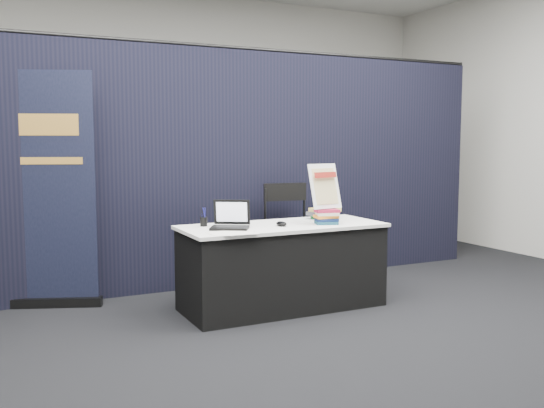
{
  "coord_description": "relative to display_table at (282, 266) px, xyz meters",
  "views": [
    {
      "loc": [
        -2.42,
        -4.16,
        1.49
      ],
      "look_at": [
        -0.1,
        0.55,
        0.94
      ],
      "focal_mm": 40.0,
      "sensor_mm": 36.0,
      "label": 1
    }
  ],
  "objects": [
    {
      "name": "display_table",
      "position": [
        0.0,
        0.0,
        0.0
      ],
      "size": [
        1.8,
        0.75,
        0.75
      ],
      "color": "black",
      "rests_on": "floor"
    },
    {
      "name": "laptop",
      "position": [
        -0.53,
        -0.02,
        0.43
      ],
      "size": [
        0.38,
        0.39,
        0.24
      ],
      "rotation": [
        0.0,
        0.0,
        -0.53
      ],
      "color": "black",
      "rests_on": "display_table"
    },
    {
      "name": "book_stack_tall",
      "position": [
        0.37,
        -0.14,
        0.44
      ],
      "size": [
        0.23,
        0.2,
        0.13
      ],
      "rotation": [
        0.0,
        0.0,
        -0.28
      ],
      "color": "#164154",
      "rests_on": "display_table"
    },
    {
      "name": "floor",
      "position": [
        0.0,
        -0.55,
        -0.38
      ],
      "size": [
        8.0,
        8.0,
        0.0
      ],
      "primitive_type": "plane",
      "color": "black",
      "rests_on": "ground"
    },
    {
      "name": "mouse",
      "position": [
        -0.05,
        -0.08,
        0.39
      ],
      "size": [
        0.08,
        0.13,
        0.04
      ],
      "primitive_type": "ellipsoid",
      "rotation": [
        0.0,
        0.0,
        -0.02
      ],
      "color": "black",
      "rests_on": "display_table"
    },
    {
      "name": "info_sign",
      "position": [
        0.37,
        -0.11,
        0.7
      ],
      "size": [
        0.32,
        0.17,
        0.41
      ],
      "rotation": [
        0.0,
        0.0,
        0.13
      ],
      "color": "black",
      "rests_on": "book_stack_tall"
    },
    {
      "name": "brochure_left",
      "position": [
        -0.57,
        -0.24,
        0.38
      ],
      "size": [
        0.38,
        0.34,
        0.0
      ],
      "primitive_type": "cube",
      "rotation": [
        0.0,
        0.0,
        0.49
      ],
      "color": "silver",
      "rests_on": "display_table"
    },
    {
      "name": "brochure_right",
      "position": [
        -0.55,
        -0.3,
        0.38
      ],
      "size": [
        0.3,
        0.23,
        0.0
      ],
      "primitive_type": "cube",
      "rotation": [
        0.0,
        0.0,
        -0.08
      ],
      "color": "white",
      "rests_on": "display_table"
    },
    {
      "name": "pen_cup",
      "position": [
        -0.66,
        0.21,
        0.41
      ],
      "size": [
        0.08,
        0.08,
        0.08
      ],
      "primitive_type": "cylinder",
      "rotation": [
        0.0,
        0.0,
        -0.27
      ],
      "color": "black",
      "rests_on": "display_table"
    },
    {
      "name": "wall_back",
      "position": [
        0.0,
        3.45,
        1.37
      ],
      "size": [
        8.0,
        0.02,
        3.5
      ],
      "primitive_type": "cube",
      "color": "beige",
      "rests_on": "floor"
    },
    {
      "name": "book_stack_short",
      "position": [
        0.54,
        0.18,
        0.43
      ],
      "size": [
        0.28,
        0.24,
        0.1
      ],
      "rotation": [
        0.0,
        0.0,
        0.27
      ],
      "color": "#1F763B",
      "rests_on": "display_table"
    },
    {
      "name": "pullup_banner",
      "position": [
        -1.85,
        0.95,
        0.55
      ],
      "size": [
        0.86,
        0.42,
        2.1
      ],
      "rotation": [
        0.0,
        0.0,
        -0.38
      ],
      "color": "black",
      "rests_on": "floor"
    },
    {
      "name": "stacking_chair",
      "position": [
        0.43,
        0.59,
        0.21
      ],
      "size": [
        0.54,
        0.55,
        1.05
      ],
      "rotation": [
        0.0,
        0.0,
        -0.16
      ],
      "color": "black",
      "rests_on": "floor"
    },
    {
      "name": "brochure_mid",
      "position": [
        -0.61,
        -0.24,
        0.38
      ],
      "size": [
        0.34,
        0.25,
        0.0
      ],
      "primitive_type": "cube",
      "rotation": [
        0.0,
        0.0,
        0.05
      ],
      "color": "white",
      "rests_on": "display_table"
    },
    {
      "name": "drape_partition",
      "position": [
        0.0,
        1.05,
        0.82
      ],
      "size": [
        6.0,
        0.08,
        2.4
      ],
      "primitive_type": "cube",
      "color": "black",
      "rests_on": "floor"
    }
  ]
}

